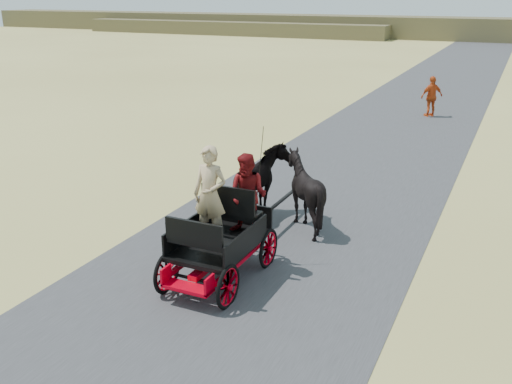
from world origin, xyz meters
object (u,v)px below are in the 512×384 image
at_px(carriage, 220,260).
at_px(pedestrian, 432,96).
at_px(horse_left, 260,185).
at_px(horse_right, 304,191).

height_order(carriage, pedestrian, pedestrian).
height_order(horse_left, horse_right, horse_right).
relative_size(horse_left, horse_right, 1.18).
xyz_separation_m(horse_left, horse_right, (1.10, 0.00, 0.00)).
height_order(carriage, horse_left, horse_left).
relative_size(carriage, horse_right, 1.41).
distance_m(carriage, horse_left, 3.09).
distance_m(horse_left, pedestrian, 13.94).
relative_size(horse_right, pedestrian, 0.98).
bearing_deg(carriage, horse_left, 100.39).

